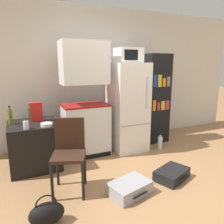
% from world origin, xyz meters
% --- Properties ---
extents(ground_plane, '(24.00, 24.00, 0.00)m').
position_xyz_m(ground_plane, '(0.00, 0.00, 0.00)').
color(ground_plane, '#A3754C').
extents(wall_back, '(6.40, 0.10, 2.70)m').
position_xyz_m(wall_back, '(0.20, 2.00, 1.35)').
color(wall_back, silver).
rests_on(wall_back, ground_plane).
extents(side_table, '(0.74, 0.76, 0.71)m').
position_xyz_m(side_table, '(-1.46, 1.22, 0.36)').
color(side_table, black).
rests_on(side_table, ground_plane).
extents(kitchen_hutch, '(0.80, 0.51, 1.98)m').
position_xyz_m(kitchen_hutch, '(-0.57, 1.35, 0.92)').
color(kitchen_hutch, silver).
rests_on(kitchen_hutch, ground_plane).
extents(refrigerator, '(0.63, 0.67, 1.63)m').
position_xyz_m(refrigerator, '(0.23, 1.28, 0.82)').
color(refrigerator, white).
rests_on(refrigerator, ground_plane).
extents(microwave, '(0.44, 0.36, 0.25)m').
position_xyz_m(microwave, '(0.23, 1.28, 1.76)').
color(microwave, silver).
rests_on(microwave, refrigerator).
extents(bookshelf, '(0.50, 0.37, 1.80)m').
position_xyz_m(bookshelf, '(0.96, 1.42, 0.90)').
color(bookshelf, black).
rests_on(bookshelf, ground_plane).
extents(bottle_clear_short, '(0.08, 0.08, 0.15)m').
position_xyz_m(bottle_clear_short, '(-1.57, 0.92, 0.78)').
color(bottle_clear_short, silver).
rests_on(bottle_clear_short, side_table).
extents(bottle_olive_oil, '(0.06, 0.06, 0.28)m').
position_xyz_m(bottle_olive_oil, '(-1.77, 1.28, 0.83)').
color(bottle_olive_oil, '#566619').
rests_on(bottle_olive_oil, side_table).
extents(bottle_green_tall, '(0.07, 0.07, 0.26)m').
position_xyz_m(bottle_green_tall, '(-1.47, 1.49, 0.82)').
color(bottle_green_tall, '#1E6028').
rests_on(bottle_green_tall, side_table).
extents(bowl, '(0.17, 0.17, 0.05)m').
position_xyz_m(bowl, '(-1.29, 0.96, 0.74)').
color(bowl, silver).
rests_on(bowl, side_table).
extents(cereal_box, '(0.19, 0.07, 0.30)m').
position_xyz_m(cereal_box, '(-1.39, 1.33, 0.86)').
color(cereal_box, red).
rests_on(cereal_box, side_table).
extents(chair, '(0.52, 0.52, 0.94)m').
position_xyz_m(chair, '(-1.10, 0.35, 0.57)').
color(chair, black).
rests_on(chair, ground_plane).
extents(suitcase_large_flat, '(0.58, 0.47, 0.16)m').
position_xyz_m(suitcase_large_flat, '(-0.46, -0.08, 0.08)').
color(suitcase_large_flat, '#99999E').
rests_on(suitcase_large_flat, ground_plane).
extents(suitcase_small_flat, '(0.58, 0.48, 0.14)m').
position_xyz_m(suitcase_small_flat, '(0.27, -0.01, 0.07)').
color(suitcase_small_flat, black).
rests_on(suitcase_small_flat, ground_plane).
extents(handbag, '(0.36, 0.20, 0.33)m').
position_xyz_m(handbag, '(-1.49, -0.21, 0.12)').
color(handbag, black).
rests_on(handbag, ground_plane).
extents(water_bottle_front, '(0.09, 0.09, 0.31)m').
position_xyz_m(water_bottle_front, '(0.80, 0.99, 0.13)').
color(water_bottle_front, silver).
rests_on(water_bottle_front, ground_plane).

